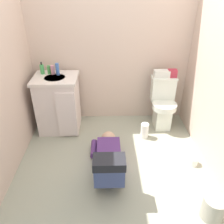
% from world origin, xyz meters
% --- Properties ---
extents(ground_plane, '(2.78, 3.16, 0.04)m').
position_xyz_m(ground_plane, '(0.00, 0.00, -0.02)').
color(ground_plane, gray).
extents(wall_back, '(2.44, 0.08, 2.40)m').
position_xyz_m(wall_back, '(0.00, 1.12, 1.20)').
color(wall_back, beige).
rests_on(wall_back, ground_plane).
extents(toilet, '(0.36, 0.46, 0.75)m').
position_xyz_m(toilet, '(0.77, 0.81, 0.37)').
color(toilet, silver).
rests_on(toilet, ground_plane).
extents(vanity_cabinet, '(0.60, 0.53, 0.82)m').
position_xyz_m(vanity_cabinet, '(-0.75, 0.76, 0.42)').
color(vanity_cabinet, silver).
rests_on(vanity_cabinet, ground_plane).
extents(faucet, '(0.02, 0.02, 0.10)m').
position_xyz_m(faucet, '(-0.76, 0.91, 0.87)').
color(faucet, silver).
rests_on(faucet, vanity_cabinet).
extents(person_plumber, '(0.39, 1.06, 0.52)m').
position_xyz_m(person_plumber, '(-0.05, -0.16, 0.18)').
color(person_plumber, '#512D6B').
rests_on(person_plumber, ground_plane).
extents(tissue_box, '(0.22, 0.11, 0.10)m').
position_xyz_m(tissue_box, '(0.72, 0.90, 0.80)').
color(tissue_box, silver).
rests_on(tissue_box, toilet).
extents(toiletry_bag, '(0.12, 0.09, 0.11)m').
position_xyz_m(toiletry_bag, '(0.87, 0.90, 0.81)').
color(toiletry_bag, '#B22D3F').
rests_on(toiletry_bag, toilet).
extents(soap_dispenser, '(0.06, 0.06, 0.17)m').
position_xyz_m(soap_dispenser, '(-0.95, 0.89, 0.89)').
color(soap_dispenser, '#459F51').
rests_on(soap_dispenser, vanity_cabinet).
extents(bottle_green, '(0.05, 0.05, 0.11)m').
position_xyz_m(bottle_green, '(-0.85, 0.90, 0.88)').
color(bottle_green, '#47964A').
rests_on(bottle_green, vanity_cabinet).
extents(bottle_pink, '(0.05, 0.05, 0.12)m').
position_xyz_m(bottle_pink, '(-0.80, 0.87, 0.88)').
color(bottle_pink, pink).
rests_on(bottle_pink, vanity_cabinet).
extents(bottle_blue, '(0.05, 0.05, 0.16)m').
position_xyz_m(bottle_blue, '(-0.73, 0.84, 0.90)').
color(bottle_blue, '#3C68B7').
rests_on(bottle_blue, vanity_cabinet).
extents(trash_can, '(0.21, 0.21, 0.24)m').
position_xyz_m(trash_can, '(0.92, -0.78, 0.12)').
color(trash_can, gray).
rests_on(trash_can, ground_plane).
extents(paper_towel_roll, '(0.11, 0.11, 0.22)m').
position_xyz_m(paper_towel_roll, '(0.47, 0.49, 0.11)').
color(paper_towel_roll, white).
rests_on(paper_towel_roll, ground_plane).
extents(toilet_paper_roll, '(0.11, 0.11, 0.10)m').
position_xyz_m(toilet_paper_roll, '(0.98, -0.07, 0.05)').
color(toilet_paper_roll, white).
rests_on(toilet_paper_roll, ground_plane).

